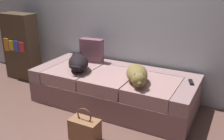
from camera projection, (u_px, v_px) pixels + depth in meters
The scene contains 7 objects.
couch at pixel (114, 89), 3.46m from camera, with size 2.15×0.92×0.47m.
dog_dark at pixel (78, 62), 3.45m from camera, with size 0.49×0.56×0.21m.
dog_tan at pixel (137, 75), 3.02m from camera, with size 0.43×0.56×0.20m.
tv_remote at pixel (191, 82), 3.04m from camera, with size 0.04×0.15×0.02m, color black.
throw_pillow at pixel (92, 50), 3.75m from camera, with size 0.34×0.12×0.34m, color #7B505D.
handbag at pixel (85, 129), 2.73m from camera, with size 0.32×0.18×0.38m.
bookshelf at pixel (21, 47), 4.27m from camera, with size 0.56×0.30×1.10m.
Camera 1 is at (1.44, -1.79, 1.67)m, focal length 41.01 mm.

